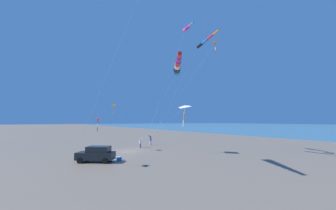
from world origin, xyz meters
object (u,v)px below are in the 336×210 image
object	(u,v)px
parked_car	(96,154)
kite_delta_small_distant	(184,107)
kite_delta_yellow_midlevel	(98,119)
kite_delta_black_fish_shape	(214,43)
person_child_green_jacket	(140,142)
kite_windsock_purple_drifting	(187,28)
cooler_box	(119,158)
kite_windsock_green_low_center	(177,67)
kite_delta_striped_overhead	(113,106)
kite_windsock_long_streamer_right	(204,42)
person_adult_flyer	(150,140)

from	to	relation	value
parked_car	kite_delta_small_distant	size ratio (longest dim) A/B	0.53
parked_car	kite_delta_yellow_midlevel	size ratio (longest dim) A/B	0.39
parked_car	kite_delta_black_fish_shape	size ratio (longest dim) A/B	0.27
person_child_green_jacket	kite_windsock_purple_drifting	distance (m)	21.82
cooler_box	kite_delta_yellow_midlevel	distance (m)	6.11
kite_delta_yellow_midlevel	kite_windsock_purple_drifting	size ratio (longest dim) A/B	0.56
parked_car	kite_delta_small_distant	xyz separation A→B (m)	(13.04, 0.07, 6.00)
kite_windsock_green_low_center	kite_delta_striped_overhead	size ratio (longest dim) A/B	1.39
parked_car	person_child_green_jacket	size ratio (longest dim) A/B	2.61
person_child_green_jacket	kite_delta_striped_overhead	bearing A→B (deg)	-172.16
kite_delta_yellow_midlevel	kite_windsock_purple_drifting	distance (m)	22.72
person_child_green_jacket	kite_delta_striped_overhead	distance (m)	8.37
kite_windsock_purple_drifting	kite_windsock_long_streamer_right	world-z (taller)	kite_windsock_purple_drifting
kite_delta_black_fish_shape	cooler_box	bearing A→B (deg)	168.81
parked_car	person_child_green_jacket	bearing A→B (deg)	43.18
parked_car	person_child_green_jacket	world-z (taller)	parked_car
kite_delta_black_fish_shape	kite_windsock_purple_drifting	bearing A→B (deg)	104.40
kite_windsock_green_low_center	cooler_box	bearing A→B (deg)	126.21
person_child_green_jacket	kite_windsock_purple_drifting	world-z (taller)	kite_windsock_purple_drifting
kite_delta_small_distant	kite_windsock_purple_drifting	size ratio (longest dim) A/B	0.41
kite_delta_yellow_midlevel	kite_windsock_purple_drifting	bearing A→B (deg)	15.54
cooler_box	person_adult_flyer	distance (m)	16.92
person_child_green_jacket	kite_delta_yellow_midlevel	bearing A→B (deg)	-131.85
person_adult_flyer	kite_windsock_green_low_center	size ratio (longest dim) A/B	0.17
kite_delta_yellow_midlevel	kite_windsock_green_low_center	distance (m)	10.55
person_adult_flyer	kite_delta_black_fish_shape	bearing A→B (deg)	-79.61
kite_delta_small_distant	kite_delta_black_fish_shape	bearing A→B (deg)	-41.03
person_adult_flyer	kite_windsock_long_streamer_right	bearing A→B (deg)	-84.64
kite_delta_small_distant	parked_car	bearing A→B (deg)	-179.69
person_adult_flyer	kite_delta_small_distant	distance (m)	13.79
parked_car	cooler_box	distance (m)	2.75
kite_delta_small_distant	kite_windsock_purple_drifting	distance (m)	14.19
cooler_box	kite_delta_black_fish_shape	xyz separation A→B (m)	(13.93, -2.76, 16.56)
parked_car	kite_delta_yellow_midlevel	world-z (taller)	kite_delta_yellow_midlevel
kite_delta_small_distant	kite_delta_yellow_midlevel	xyz separation A→B (m)	(-13.52, -2.38, -1.91)
person_adult_flyer	kite_delta_yellow_midlevel	xyz separation A→B (m)	(-14.20, -14.83, 3.99)
kite_delta_small_distant	kite_delta_yellow_midlevel	bearing A→B (deg)	-170.00
parked_car	kite_delta_black_fish_shape	xyz separation A→B (m)	(16.57, -3.00, 15.82)
person_child_green_jacket	kite_delta_black_fish_shape	size ratio (longest dim) A/B	0.10
person_adult_flyer	kite_delta_small_distant	size ratio (longest dim) A/B	0.22
kite_delta_striped_overhead	kite_windsock_long_streamer_right	distance (m)	17.88
person_adult_flyer	kite_delta_striped_overhead	bearing A→B (deg)	-156.85
person_adult_flyer	kite_windsock_purple_drifting	bearing A→B (deg)	-81.59
person_child_green_jacket	kite_windsock_green_low_center	size ratio (longest dim) A/B	0.15
cooler_box	kite_delta_small_distant	bearing A→B (deg)	1.73
parked_car	cooler_box	bearing A→B (deg)	-5.28
kite_windsock_purple_drifting	kite_delta_black_fish_shape	size ratio (longest dim) A/B	1.24
kite_windsock_green_low_center	person_adult_flyer	bearing A→B (deg)	71.00
parked_car	cooler_box	size ratio (longest dim) A/B	7.34
kite_delta_black_fish_shape	kite_windsock_long_streamer_right	xyz separation A→B (m)	(-1.45, 0.66, 0.12)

